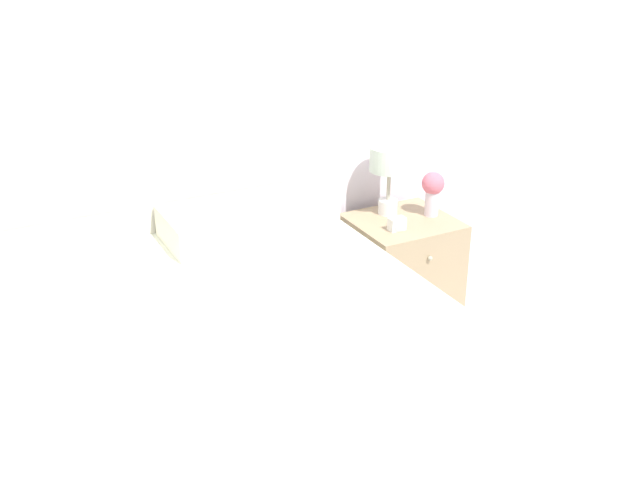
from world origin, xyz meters
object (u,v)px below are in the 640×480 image
Objects in this scene: nightstand at (401,265)px; alarm_clock at (397,224)px; bed at (217,392)px; flower_vase at (433,189)px; table_lamp at (389,165)px.

nightstand is 0.32m from alarm_clock.
bed is at bearing -153.08° from alarm_clock.
flower_vase reaches higher than nightstand.
nightstand is 0.53m from table_lamp.
nightstand is 6.11× the size of alarm_clock.
bed is 3.93× the size of nightstand.
bed is at bearing -154.77° from flower_vase.
alarm_clock is (-0.08, -0.21, -0.23)m from table_lamp.
flower_vase is (0.19, -0.12, -0.12)m from table_lamp.
table_lamp is (-0.02, 0.11, 0.51)m from nightstand.
nightstand is at bearing 28.38° from bed.
table_lamp is at bearing 101.63° from nightstand.
table_lamp is 4.28× the size of alarm_clock.
bed reaches higher than alarm_clock.
bed reaches higher than table_lamp.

